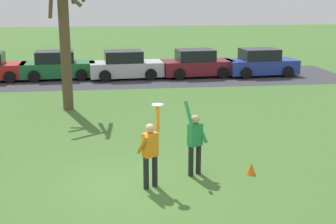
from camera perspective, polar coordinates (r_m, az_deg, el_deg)
ground_plane at (r=11.78m, az=-3.95°, el=-9.10°), size 120.00×120.00×0.00m
person_catcher at (r=11.32m, az=-2.21°, el=-4.72°), size 0.58×0.52×2.08m
person_defender at (r=12.13m, az=3.36°, el=-3.43°), size 0.65×0.61×2.04m
frisbee_disc at (r=11.13m, az=-1.30°, el=0.91°), size 0.28×0.28×0.02m
parked_car_green at (r=26.95m, az=-13.52°, el=5.54°), size 4.21×2.26×1.59m
parked_car_silver at (r=26.45m, az=-5.27°, el=5.72°), size 4.21×2.26×1.59m
parked_car_maroon at (r=26.99m, az=3.60°, el=5.92°), size 4.21×2.26×1.59m
parked_car_blue at (r=27.82m, az=11.40°, el=5.92°), size 4.21×2.26×1.59m
parking_strip at (r=26.66m, az=-8.78°, el=4.10°), size 28.78×6.40×0.01m
bare_tree_tall at (r=19.26m, az=-12.68°, el=9.14°), size 1.68×1.65×5.85m
field_cone_orange at (r=12.60m, az=10.24°, el=-6.91°), size 0.26×0.26×0.32m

